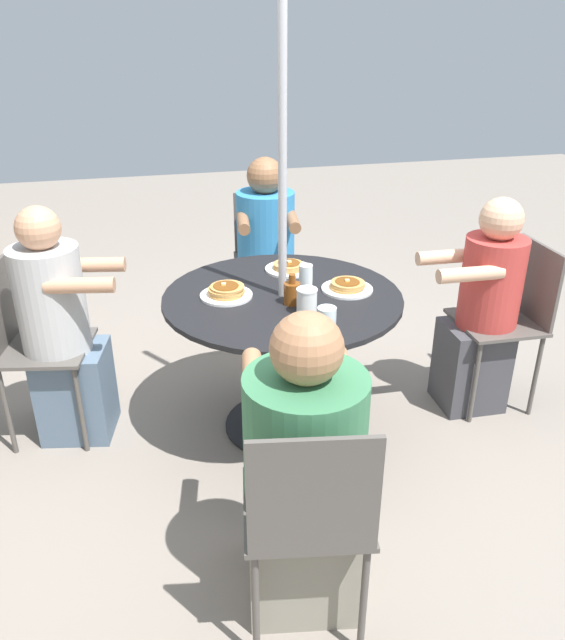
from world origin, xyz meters
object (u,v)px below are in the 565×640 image
at_px(patio_chair_north, 264,251).
at_px(diner_south, 303,480).
at_px(pancake_plate_c, 226,292).
at_px(drinking_glass_b, 327,319).
at_px(pancake_plate_a, 347,287).
at_px(patio_chair_west, 511,313).
at_px(syrup_bottle, 292,292).
at_px(diner_north, 266,259).
at_px(patio_chair_south, 309,513).
at_px(coffee_cup, 307,301).
at_px(patio_chair_east, 28,340).
at_px(patio_table, 282,327).
at_px(drinking_glass_a, 306,278).
at_px(pancake_plate_b, 289,267).
at_px(diner_east, 62,336).
at_px(diner_west, 482,314).

xyz_separation_m(patio_chair_north, diner_south, (-2.22, 0.35, -0.01)).
distance_m(patio_chair_north, pancake_plate_c, 1.25).
relative_size(diner_south, drinking_glass_b, 11.23).
bearing_deg(pancake_plate_a, patio_chair_north, 6.51).
bearing_deg(patio_chair_west, drinking_glass_b, 109.65).
xyz_separation_m(diner_south, syrup_bottle, (0.92, -0.20, 0.28)).
bearing_deg(diner_north, diner_south, 89.09).
xyz_separation_m(patio_chair_south, pancake_plate_c, (1.23, 0.05, 0.23)).
bearing_deg(patio_chair_west, coffee_cup, 100.79).
bearing_deg(pancake_plate_c, diner_south, -175.90).
xyz_separation_m(patio_chair_east, pancake_plate_c, (-0.19, -0.93, 0.23)).
xyz_separation_m(patio_table, patio_chair_west, (-0.04, -1.21, -0.04)).
distance_m(diner_south, drinking_glass_a, 1.13).
height_order(patio_chair_south, pancake_plate_a, patio_chair_south).
bearing_deg(pancake_plate_b, patio_chair_north, -4.17).
relative_size(diner_east, pancake_plate_c, 4.79).
relative_size(patio_table, patio_chair_west, 1.27).
distance_m(patio_chair_west, drinking_glass_a, 1.13).
bearing_deg(drinking_glass_a, pancake_plate_b, 2.22).
relative_size(syrup_bottle, drinking_glass_a, 1.11).
bearing_deg(diner_south, coffee_cup, 83.70).
distance_m(pancake_plate_c, drinking_glass_b, 0.56).
height_order(diner_east, coffee_cup, diner_east).
distance_m(diner_west, pancake_plate_b, 1.02).
xyz_separation_m(patio_table, diner_west, (-0.04, -1.04, -0.03)).
height_order(diner_east, syrup_bottle, diner_east).
distance_m(patio_chair_north, drinking_glass_b, 1.62).
distance_m(pancake_plate_b, coffee_cup, 0.53).
distance_m(pancake_plate_a, drinking_glass_a, 0.20).
height_order(diner_south, drinking_glass_b, diner_south).
xyz_separation_m(patio_chair_east, syrup_bottle, (-0.34, -1.20, 0.26)).
xyz_separation_m(patio_chair_west, pancake_plate_a, (0.03, 0.90, 0.23)).
relative_size(patio_chair_south, syrup_bottle, 6.22).
xyz_separation_m(patio_chair_north, diner_north, (-0.16, 0.02, 0.01)).
relative_size(patio_chair_west, coffee_cup, 7.69).
bearing_deg(pancake_plate_c, drinking_glass_a, -92.79).
height_order(diner_west, pancake_plate_b, diner_west).
bearing_deg(drinking_glass_b, pancake_plate_b, -1.55).
distance_m(diner_east, drinking_glass_b, 1.29).
bearing_deg(patio_chair_north, coffee_cup, 93.44).
relative_size(patio_table, diner_south, 0.99).
relative_size(diner_north, patio_chair_west, 1.31).
height_order(diner_south, patio_chair_west, diner_south).
bearing_deg(pancake_plate_b, drinking_glass_a, -177.78).
height_order(patio_chair_south, diner_west, diner_west).
bearing_deg(pancake_plate_b, patio_table, 160.25).
bearing_deg(pancake_plate_a, drinking_glass_b, 149.60).
height_order(syrup_bottle, drinking_glass_b, syrup_bottle).
distance_m(pancake_plate_c, syrup_bottle, 0.32).
bearing_deg(patio_chair_north, pancake_plate_c, 77.75).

